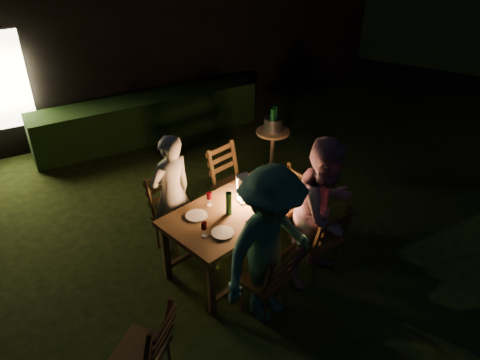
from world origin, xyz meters
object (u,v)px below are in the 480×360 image
chair_far_left (177,226)px  lantern (244,190)px  chair_near_right (317,250)px  person_house_side (172,194)px  ice_bucket (273,124)px  dining_table (244,210)px  side_table (273,136)px  chair_far_right (233,196)px  bottle_table (229,203)px  person_opp_right (325,212)px  person_opp_left (270,247)px  bottle_bucket_b (275,120)px  chair_spare (145,360)px  bottle_bucket_a (272,123)px  chair_near_left (265,290)px  chair_end (307,202)px

chair_far_left → lantern: bearing=119.7°
chair_near_right → person_house_side: person_house_side is taller
chair_near_right → ice_bucket: size_ratio=3.53×
dining_table → side_table: size_ratio=2.94×
chair_far_right → bottle_table: bottle_table is taller
person_opp_right → bottle_table: bearing=130.5°
person_opp_left → bottle_bucket_b: bearing=41.2°
chair_far_left → chair_spare: 2.00m
dining_table → person_house_side: size_ratio=1.34×
dining_table → chair_far_left: bearing=120.4°
chair_near_right → bottle_bucket_a: bearing=61.9°
chair_far_left → bottle_table: size_ratio=3.78×
person_house_side → side_table: bearing=-169.4°
bottle_table → chair_near_right: bearing=-33.3°
person_opp_left → side_table: 3.15m
chair_near_left → chair_end: bearing=19.7°
lantern → bottle_table: lantern is taller
chair_far_left → chair_spare: chair_far_left is taller
chair_spare → ice_bucket: size_ratio=3.29×
side_table → ice_bucket: (0.00, 0.00, 0.20)m
chair_far_left → chair_far_right: size_ratio=0.98×
chair_far_right → person_house_side: bearing=-4.3°
chair_spare → side_table: size_ratio=1.36×
chair_far_right → lantern: 1.09m
bottle_bucket_b → chair_spare: bearing=-139.1°
chair_near_right → bottle_table: (-0.87, 0.57, 0.63)m
chair_far_right → bottle_bucket_a: 1.48m
chair_spare → bottle_table: bottle_table is taller
chair_end → person_opp_left: 1.97m
chair_near_right → bottle_table: 1.22m
lantern → chair_spare: bearing=-146.4°
dining_table → bottle_bucket_a: bearing=33.9°
chair_near_right → chair_end: bearing=51.2°
chair_far_right → chair_spare: 2.81m
chair_near_right → person_house_side: 1.89m
chair_end → bottle_bucket_a: (0.28, 1.35, 0.60)m
chair_end → lantern: bearing=-87.5°
dining_table → chair_end: (1.19, 0.31, -0.45)m
chair_end → dining_table: bearing=-85.1°
chair_near_right → person_opp_left: (-0.86, -0.27, 0.59)m
dining_table → lantern: size_ratio=6.08×
person_opp_right → lantern: person_opp_right is taller
dining_table → chair_end: bearing=0.1°
chair_far_left → person_house_side: (-0.01, 0.05, 0.47)m
person_opp_left → person_opp_right: bearing=0.0°
chair_near_left → bottle_bucket_b: bottle_bucket_b is taller
chair_near_left → bottle_bucket_b: size_ratio=2.93×
person_opp_right → chair_near_left: bearing=176.8°
person_opp_right → ice_bucket: (0.88, 2.38, -0.07)m
bottle_bucket_a → person_opp_left: bearing=-123.5°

